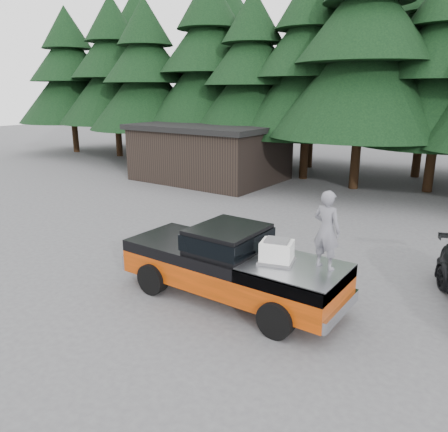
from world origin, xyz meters
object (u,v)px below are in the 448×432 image
Objects in this scene: man_on_bed at (327,230)px; utility_building at (210,152)px; pickup_truck at (231,274)px; air_compressor at (277,252)px.

man_on_bed is 17.28m from utility_building.
man_on_bed reaches higher than pickup_truck.
man_on_bed is (2.37, 0.28, 1.57)m from pickup_truck.
man_on_bed is at bearing 6.76° from pickup_truck.
air_compressor reaches higher than pickup_truck.
air_compressor is 1.28m from man_on_bed.
air_compressor is (1.32, -0.05, 0.91)m from pickup_truck.
air_compressor is at bearing -47.58° from utility_building.
utility_building reaches higher than pickup_truck.
utility_building is at bearing 116.41° from air_compressor.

